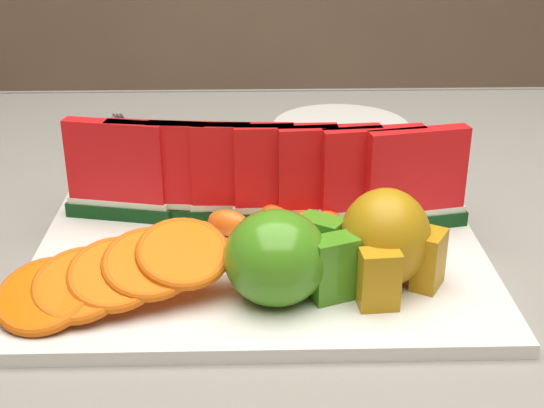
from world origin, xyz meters
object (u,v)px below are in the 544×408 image
Objects in this scene: platter at (260,257)px; fork at (110,139)px; apple_cluster at (285,258)px; side_plate at (341,128)px; pear_cluster at (387,241)px.

fork is at bearing 120.07° from platter.
apple_cluster reaches higher than platter.
apple_cluster is 0.58× the size of fork.
fork is at bearing 117.50° from apple_cluster.
side_plate is (0.11, 0.35, -0.00)m from platter.
pear_cluster is (0.08, 0.02, 0.01)m from apple_cluster.
apple_cluster is at bearing -75.53° from platter.
fork is at bearing -174.73° from side_plate.
pear_cluster reaches higher than platter.
side_plate is at bearing 5.27° from fork.
apple_cluster is at bearing -102.25° from side_plate.
platter is 0.37m from side_plate.
platter is 0.38m from fork.
platter is at bearing 104.47° from apple_cluster.
apple_cluster is 0.44m from side_plate.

